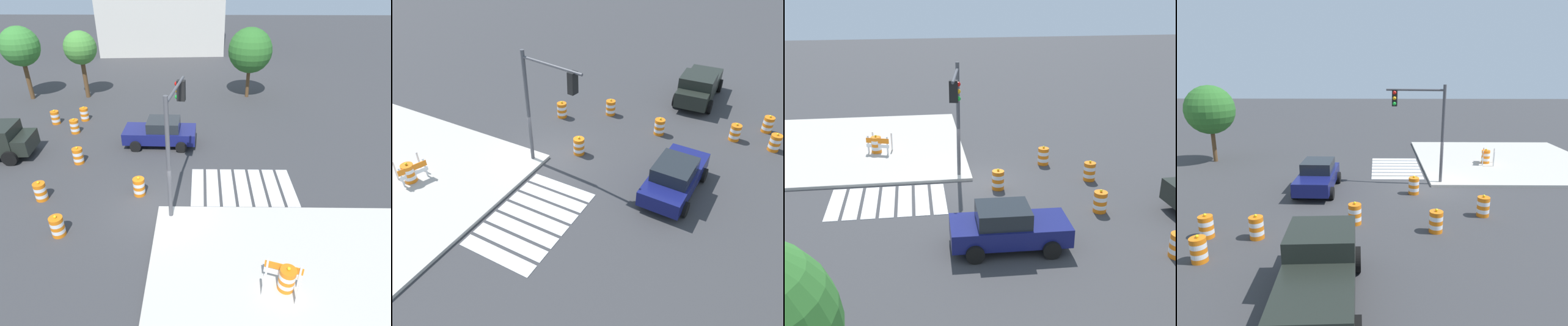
{
  "view_description": "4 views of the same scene",
  "coord_description": "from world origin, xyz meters",
  "views": [
    {
      "loc": [
        1.85,
        -12.33,
        9.95
      ],
      "look_at": [
        1.63,
        3.07,
        0.61
      ],
      "focal_mm": 31.5,
      "sensor_mm": 36.0,
      "label": 1
    },
    {
      "loc": [
        12.89,
        9.33,
        11.0
      ],
      "look_at": [
        1.08,
        2.81,
        1.33
      ],
      "focal_mm": 34.81,
      "sensor_mm": 36.0,
      "label": 2
    },
    {
      "loc": [
        2.64,
        21.64,
        9.24
      ],
      "look_at": [
        -0.19,
        1.31,
        1.42
      ],
      "focal_mm": 44.76,
      "sensor_mm": 36.0,
      "label": 3
    },
    {
      "loc": [
        -19.09,
        3.09,
        6.51
      ],
      "look_at": [
        -0.16,
        3.32,
        1.46
      ],
      "focal_mm": 32.72,
      "sensor_mm": 36.0,
      "label": 4
    }
  ],
  "objects": [
    {
      "name": "sports_car",
      "position": [
        -0.51,
        6.31,
        0.81
      ],
      "size": [
        4.35,
        2.22,
        1.63
      ],
      "color": "navy",
      "rests_on": "ground"
    },
    {
      "name": "traffic_light_pole",
      "position": [
        0.76,
        0.53,
        3.91
      ],
      "size": [
        0.7,
        3.26,
        5.5
      ],
      "color": "#4C4C51",
      "rests_on": "sidewalk_corner"
    },
    {
      "name": "traffic_barrel_median_near",
      "position": [
        -3.97,
        -1.74,
        0.45
      ],
      "size": [
        0.56,
        0.56,
        1.02
      ],
      "color": "orange",
      "rests_on": "ground"
    },
    {
      "name": "traffic_barrel_near_corner",
      "position": [
        -5.64,
        0.66,
        0.45
      ],
      "size": [
        0.56,
        0.56,
        1.02
      ],
      "color": "orange",
      "rests_on": "ground"
    },
    {
      "name": "crosswalk_stripes",
      "position": [
        4.0,
        1.8,
        0.01
      ],
      "size": [
        5.1,
        3.2,
        0.02
      ],
      "color": "silver",
      "rests_on": "ground"
    },
    {
      "name": "sidewalk_corner",
      "position": [
        6.0,
        -6.0,
        0.07
      ],
      "size": [
        12.0,
        12.0,
        0.15
      ],
      "primitive_type": "cube",
      "color": "#BCB7AD",
      "rests_on": "ground"
    },
    {
      "name": "construction_barricade",
      "position": [
        4.68,
        -4.36,
        0.72
      ],
      "size": [
        1.41,
        1.11,
        1.0
      ],
      "color": "silver",
      "rests_on": "sidewalk_corner"
    },
    {
      "name": "traffic_barrel_far_curb",
      "position": [
        -1.06,
        1.11,
        0.45
      ],
      "size": [
        0.56,
        0.56,
        1.02
      ],
      "color": "orange",
      "rests_on": "ground"
    },
    {
      "name": "traffic_barrel_median_far",
      "position": [
        -4.9,
        4.02,
        0.45
      ],
      "size": [
        0.56,
        0.56,
        1.02
      ],
      "color": "orange",
      "rests_on": "ground"
    },
    {
      "name": "ground_plane",
      "position": [
        0.0,
        0.0,
        0.0
      ],
      "size": [
        120.0,
        120.0,
        0.0
      ],
      "primitive_type": "plane",
      "color": "#38383A"
    },
    {
      "name": "traffic_barrel_on_sidewalk",
      "position": [
        4.82,
        -4.43,
        0.6
      ],
      "size": [
        0.56,
        0.56,
        1.02
      ],
      "color": "orange",
      "rests_on": "sidewalk_corner"
    }
  ]
}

